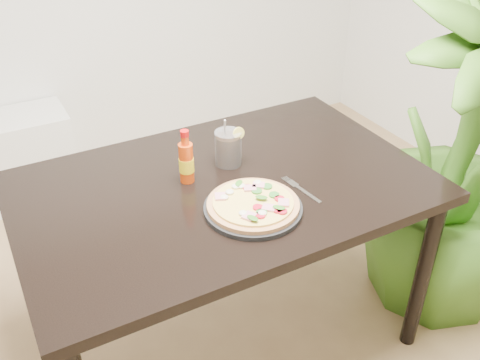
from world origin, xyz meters
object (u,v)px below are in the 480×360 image
hot_sauce_bottle (186,162)px  cola_cup (228,149)px  houseplant (460,161)px  plate (253,208)px  dining_table (224,203)px  fork (300,189)px  pizza (253,203)px

hot_sauce_bottle → cola_cup: size_ratio=1.04×
hot_sauce_bottle → cola_cup: (0.18, 0.04, -0.02)m
houseplant → cola_cup: bearing=160.4°
plate → houseplant: bearing=-0.8°
dining_table → plate: 0.21m
fork → cola_cup: bearing=109.2°
houseplant → fork: bearing=176.9°
pizza → fork: 0.20m
pizza → fork: bearing=7.8°
dining_table → hot_sauce_bottle: 0.20m
hot_sauce_bottle → plate: bearing=-66.5°
cola_cup → fork: bearing=-63.8°
dining_table → houseplant: (0.95, -0.20, 0.01)m
hot_sauce_bottle → fork: bearing=-36.7°
dining_table → pizza: size_ratio=4.76×
fork → houseplant: size_ratio=0.14×
plate → pizza: pizza is taller
dining_table → fork: bearing=-37.5°
dining_table → plate: plate is taller
pizza → dining_table: bearing=93.3°
dining_table → houseplant: 0.97m
cola_cup → dining_table: bearing=-125.0°
plate → fork: size_ratio=1.67×
dining_table → pizza: bearing=-86.7°
cola_cup → hot_sauce_bottle: bearing=-168.2°
pizza → cola_cup: size_ratio=1.57×
cola_cup → pizza: bearing=-102.5°
plate → pizza: (0.00, 0.00, 0.02)m
plate → fork: (0.20, 0.03, -0.01)m
houseplant → pizza: bearing=179.2°
pizza → houseplant: size_ratio=0.22×
hot_sauce_bottle → dining_table: bearing=-34.9°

